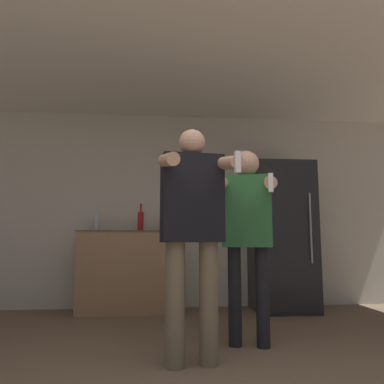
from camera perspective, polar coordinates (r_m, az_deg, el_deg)
wall_back at (r=5.02m, az=-1.93°, el=-2.60°), size 7.00×0.06×2.55m
ceiling_slab at (r=3.76m, az=-0.24°, el=19.82°), size 7.00×3.80×0.05m
refrigerator at (r=4.87m, az=13.48°, el=-6.52°), size 0.72×0.74×1.83m
counter at (r=4.72m, az=-9.56°, el=-11.78°), size 1.21×0.57×0.97m
bottle_amber_bourbon at (r=4.76m, az=-3.86°, el=-4.75°), size 0.08×0.08×0.27m
bottle_tall_gin at (r=4.76m, az=-7.85°, el=-4.36°), size 0.07×0.07×0.35m
bottle_green_wine at (r=4.82m, az=-14.35°, el=-4.46°), size 0.07×0.07×0.30m
person_woman_foreground at (r=2.68m, az=0.07°, el=-4.86°), size 0.56×0.56×1.67m
person_man_side at (r=3.19m, az=8.39°, el=-4.44°), size 0.59×0.61×1.63m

